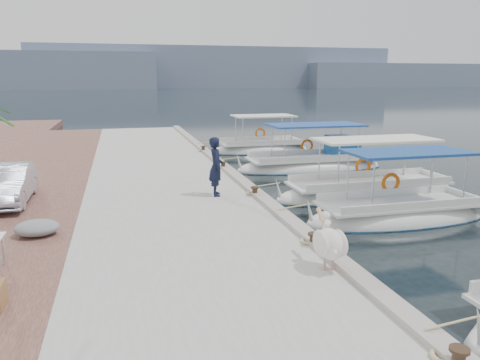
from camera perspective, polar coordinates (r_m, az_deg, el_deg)
name	(u,v)px	position (r m, az deg, el deg)	size (l,w,h in m)	color
ground	(279,222)	(14.79, 4.75, -5.14)	(400.00, 400.00, 0.00)	black
concrete_quay	(166,185)	(18.86, -8.96, -0.63)	(6.00, 40.00, 0.50)	#A2A39D
quay_curb	(234,174)	(19.24, -0.73, 0.73)	(0.44, 40.00, 0.12)	#9C968A
cobblestone_strip	(31,193)	(19.07, -24.08, -1.43)	(4.00, 40.00, 0.50)	brown
distant_hills	(195,71)	(217.55, -5.55, 13.13)	(330.00, 60.00, 18.00)	slate
fishing_caique_b	(398,217)	(15.71, 18.68, -4.25)	(6.27, 2.12, 2.83)	silver
fishing_caique_c	(368,194)	(18.44, 15.36, -1.62)	(7.52, 2.22, 2.83)	silver
fishing_caique_d	(312,165)	(23.50, 8.79, 1.79)	(7.59, 2.53, 2.83)	silver
fishing_caique_e	(261,150)	(28.71, 2.55, 3.70)	(6.07, 2.40, 2.83)	silver
mooring_bollards	(255,191)	(15.88, 1.82, -1.29)	(0.28, 20.28, 0.33)	black
pelican	(329,242)	(9.98, 10.82, -7.44)	(0.64, 1.50, 1.15)	tan
fisherman	(216,167)	(15.84, -2.94, 1.65)	(0.73, 0.48, 2.00)	black
parked_car	(8,184)	(16.65, -26.46, -0.47)	(1.30, 3.74, 1.23)	silver
tarp_bundle	(37,228)	(13.03, -23.52, -5.37)	(1.10, 0.90, 0.40)	gray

